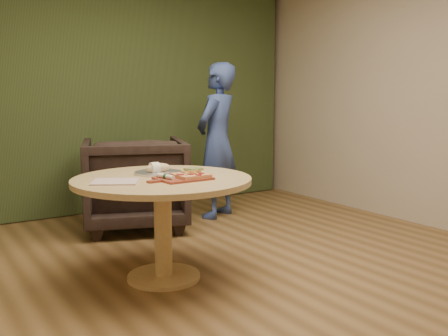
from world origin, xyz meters
The scene contains 12 objects.
room_shell centered at (0.00, 0.00, 1.40)m, with size 5.04×6.04×2.84m.
curtain centered at (0.00, 2.90, 1.40)m, with size 4.80×0.14×2.78m, color #2D3B1B.
pedestal_table centered at (-0.44, 0.54, 0.61)m, with size 1.27×1.27×0.75m.
pizza_paddle centered at (-0.36, 0.38, 0.76)m, with size 0.45×0.29×0.01m.
flatbread_pizza centered at (-0.30, 0.37, 0.78)m, with size 0.23×0.23×0.04m.
cutlery_roll centered at (-0.48, 0.40, 0.78)m, with size 0.06×0.20×0.03m.
newspaper centered at (-0.79, 0.52, 0.76)m, with size 0.30×0.25×0.01m, color white.
serving_tray centered at (-0.39, 0.71, 0.76)m, with size 0.36×0.36×0.02m.
bread_roll centered at (-0.39, 0.71, 0.79)m, with size 0.19×0.09×0.09m.
green_packet centered at (-0.08, 0.71, 0.76)m, with size 0.12×0.10×0.02m, color #515D2A.
armchair centered at (-0.04, 1.99, 0.51)m, with size 0.98×0.92×1.01m, color black.
person_standing centered at (0.91, 1.94, 0.84)m, with size 0.61×0.40×1.68m, color #324580.
Camera 1 is at (-1.98, -2.64, 1.33)m, focal length 40.00 mm.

